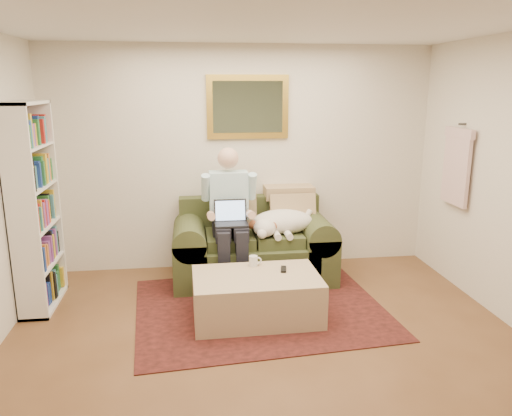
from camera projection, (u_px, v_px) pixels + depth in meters
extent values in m
cube|color=brown|center=(278.00, 377.00, 3.76)|extent=(4.50, 5.00, 0.01)
cube|color=white|center=(282.00, 10.00, 3.14)|extent=(4.50, 5.00, 0.01)
cube|color=silver|center=(242.00, 159.00, 5.85)|extent=(4.50, 0.01, 2.60)
cube|color=black|center=(260.00, 308.00, 4.92)|extent=(2.53, 2.09, 0.01)
cube|color=#3C4223|center=(253.00, 261.00, 5.62)|extent=(1.35, 0.86, 0.44)
cube|color=#3C4223|center=(249.00, 214.00, 5.88)|extent=(1.63, 0.19, 0.45)
cube|color=#3C4223|center=(190.00, 259.00, 5.52)|extent=(0.35, 0.86, 0.90)
cube|color=#3C4223|center=(315.00, 253.00, 5.70)|extent=(0.35, 0.86, 0.90)
cube|color=#3C4223|center=(230.00, 239.00, 5.47)|extent=(0.51, 0.58, 0.13)
cube|color=#3C4223|center=(278.00, 237.00, 5.54)|extent=(0.51, 0.58, 0.13)
cube|color=black|center=(231.00, 224.00, 5.22)|extent=(0.34, 0.24, 0.02)
cube|color=black|center=(230.00, 210.00, 5.31)|extent=(0.34, 0.07, 0.24)
cube|color=#99BFF2|center=(230.00, 211.00, 5.30)|extent=(0.31, 0.05, 0.20)
cube|color=tan|center=(256.00, 297.00, 4.67)|extent=(1.18, 0.76, 0.43)
cylinder|color=white|center=(253.00, 261.00, 4.86)|extent=(0.08, 0.08, 0.10)
cube|color=black|center=(284.00, 269.00, 4.75)|extent=(0.08, 0.16, 0.02)
cube|color=gold|center=(248.00, 107.00, 5.69)|extent=(0.94, 0.04, 0.72)
cube|color=gray|center=(248.00, 107.00, 5.67)|extent=(0.80, 0.01, 0.58)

